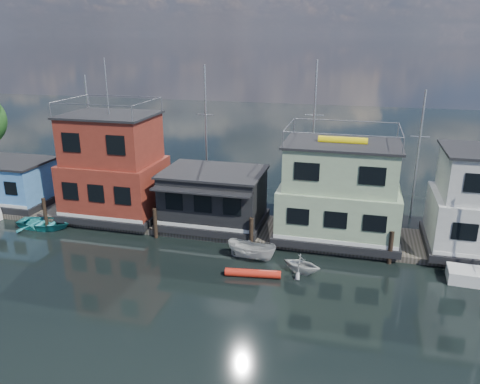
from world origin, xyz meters
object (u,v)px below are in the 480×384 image
(dinghy_white, at_px, (302,264))
(red_kayak, at_px, (253,273))
(houseboat_red, at_px, (114,168))
(motorboat, at_px, (252,251))
(houseboat_dark, at_px, (214,197))
(houseboat_blue, at_px, (12,182))
(dinghy_teal, at_px, (44,223))
(houseboat_green, at_px, (339,193))

(dinghy_white, distance_m, red_kayak, 3.03)
(red_kayak, bearing_deg, houseboat_red, 144.59)
(dinghy_white, relative_size, motorboat, 0.70)
(houseboat_dark, relative_size, red_kayak, 2.21)
(houseboat_blue, bearing_deg, dinghy_teal, -32.55)
(houseboat_blue, xyz_separation_m, houseboat_green, (26.50, 0.00, 1.34))
(houseboat_green, bearing_deg, houseboat_blue, -180.00)
(houseboat_red, relative_size, motorboat, 3.51)
(houseboat_dark, height_order, dinghy_teal, houseboat_dark)
(houseboat_red, bearing_deg, red_kayak, -28.06)
(dinghy_white, bearing_deg, red_kayak, 129.17)
(houseboat_blue, relative_size, houseboat_green, 0.76)
(houseboat_green, distance_m, dinghy_white, 6.44)
(houseboat_green, relative_size, dinghy_white, 3.56)
(houseboat_green, bearing_deg, motorboat, -138.37)
(houseboat_blue, relative_size, houseboat_dark, 0.86)
(houseboat_red, height_order, dinghy_white, houseboat_red)
(dinghy_teal, bearing_deg, houseboat_blue, 54.53)
(dinghy_white, bearing_deg, houseboat_dark, 68.73)
(houseboat_blue, bearing_deg, red_kayak, -16.86)
(dinghy_teal, bearing_deg, dinghy_white, -99.22)
(houseboat_blue, xyz_separation_m, houseboat_red, (9.50, 0.00, 1.90))
(houseboat_dark, bearing_deg, houseboat_blue, 179.94)
(dinghy_white, relative_size, dinghy_teal, 0.58)
(dinghy_white, height_order, dinghy_teal, dinghy_white)
(red_kayak, bearing_deg, dinghy_teal, 161.34)
(houseboat_blue, relative_size, dinghy_white, 2.71)
(dinghy_white, xyz_separation_m, motorboat, (-3.33, 0.96, 0.03))
(houseboat_blue, relative_size, dinghy_teal, 1.57)
(houseboat_green, xyz_separation_m, dinghy_white, (-1.74, -5.47, -2.93))
(houseboat_red, bearing_deg, houseboat_blue, -180.00)
(houseboat_blue, height_order, houseboat_red, houseboat_red)
(dinghy_white, xyz_separation_m, red_kayak, (-2.76, -1.20, -0.38))
(dinghy_teal, relative_size, motorboat, 1.21)
(dinghy_white, height_order, motorboat, motorboat)
(houseboat_blue, height_order, houseboat_dark, houseboat_dark)
(houseboat_blue, xyz_separation_m, red_kayak, (22.01, -6.67, -1.96))
(houseboat_red, relative_size, houseboat_dark, 1.60)
(houseboat_blue, xyz_separation_m, dinghy_white, (24.76, -5.47, -1.58))
(houseboat_green, height_order, dinghy_teal, houseboat_green)
(dinghy_teal, distance_m, red_kayak, 17.17)
(houseboat_blue, xyz_separation_m, houseboat_dark, (17.50, -0.02, 0.21))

